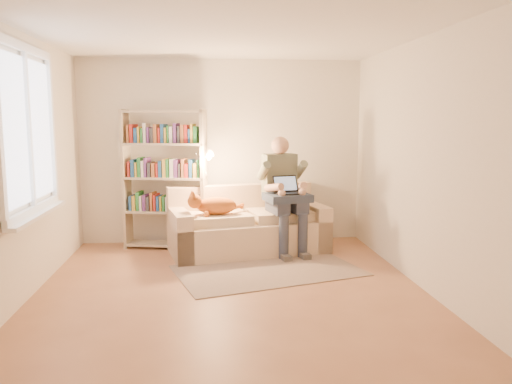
{
  "coord_description": "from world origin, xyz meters",
  "views": [
    {
      "loc": [
        -0.24,
        -4.92,
        1.75
      ],
      "look_at": [
        0.36,
        1.0,
        0.89
      ],
      "focal_mm": 35.0,
      "sensor_mm": 36.0,
      "label": 1
    }
  ],
  "objects": [
    {
      "name": "window",
      "position": [
        -1.95,
        0.2,
        1.38
      ],
      "size": [
        0.12,
        1.52,
        1.69
      ],
      "color": "white",
      "rests_on": "wall_left"
    },
    {
      "name": "blanket",
      "position": [
        0.85,
        1.4,
        0.76
      ],
      "size": [
        0.64,
        0.56,
        0.1
      ],
      "primitive_type": "cube",
      "rotation": [
        0.0,
        0.0,
        0.21
      ],
      "color": "#273145",
      "rests_on": "person"
    },
    {
      "name": "sofa",
      "position": [
        0.31,
        1.61,
        0.32
      ],
      "size": [
        2.19,
        1.32,
        0.87
      ],
      "rotation": [
        0.0,
        0.0,
        0.21
      ],
      "color": "beige",
      "rests_on": "floor"
    },
    {
      "name": "rug",
      "position": [
        0.47,
        0.68,
        0.01
      ],
      "size": [
        2.35,
        1.76,
        0.01
      ],
      "primitive_type": "cube",
      "rotation": [
        0.0,
        0.0,
        0.28
      ],
      "color": "gray",
      "rests_on": "floor"
    },
    {
      "name": "person",
      "position": [
        0.78,
        1.55,
        0.86
      ],
      "size": [
        0.56,
        0.76,
        1.53
      ],
      "rotation": [
        0.0,
        0.0,
        0.21
      ],
      "color": "slate",
      "rests_on": "sofa"
    },
    {
      "name": "ceiling",
      "position": [
        0.0,
        0.0,
        2.6
      ],
      "size": [
        4.0,
        4.5,
        0.02
      ],
      "primitive_type": "cube",
      "color": "white",
      "rests_on": "wall_back"
    },
    {
      "name": "cat",
      "position": [
        -0.15,
        1.38,
        0.67
      ],
      "size": [
        0.74,
        0.38,
        0.28
      ],
      "rotation": [
        0.0,
        0.0,
        0.21
      ],
      "color": "orange",
      "rests_on": "sofa"
    },
    {
      "name": "bookshelf",
      "position": [
        -0.79,
        1.9,
        1.05
      ],
      "size": [
        1.24,
        0.59,
        1.89
      ],
      "rotation": [
        0.0,
        0.0,
        -0.21
      ],
      "color": "#BAA98C",
      "rests_on": "floor"
    },
    {
      "name": "floor",
      "position": [
        0.0,
        0.0,
        0.0
      ],
      "size": [
        4.5,
        4.5,
        0.0
      ],
      "primitive_type": "plane",
      "color": "#946043",
      "rests_on": "ground"
    },
    {
      "name": "wall_right",
      "position": [
        2.0,
        0.0,
        1.3
      ],
      "size": [
        0.02,
        4.5,
        2.6
      ],
      "primitive_type": "cube",
      "color": "silver",
      "rests_on": "floor"
    },
    {
      "name": "wall_front",
      "position": [
        0.0,
        -2.25,
        1.3
      ],
      "size": [
        4.0,
        0.02,
        2.6
      ],
      "primitive_type": "cube",
      "color": "silver",
      "rests_on": "floor"
    },
    {
      "name": "wall_left",
      "position": [
        -2.0,
        0.0,
        1.3
      ],
      "size": [
        0.02,
        4.5,
        2.6
      ],
      "primitive_type": "cube",
      "color": "silver",
      "rests_on": "floor"
    },
    {
      "name": "wall_back",
      "position": [
        0.0,
        2.25,
        1.3
      ],
      "size": [
        4.0,
        0.02,
        2.6
      ],
      "primitive_type": "cube",
      "color": "silver",
      "rests_on": "floor"
    },
    {
      "name": "laptop",
      "position": [
        0.84,
        1.41,
        0.87
      ],
      "size": [
        0.38,
        0.36,
        0.27
      ],
      "rotation": [
        0.0,
        0.0,
        0.21
      ],
      "color": "black",
      "rests_on": "blanket"
    }
  ]
}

